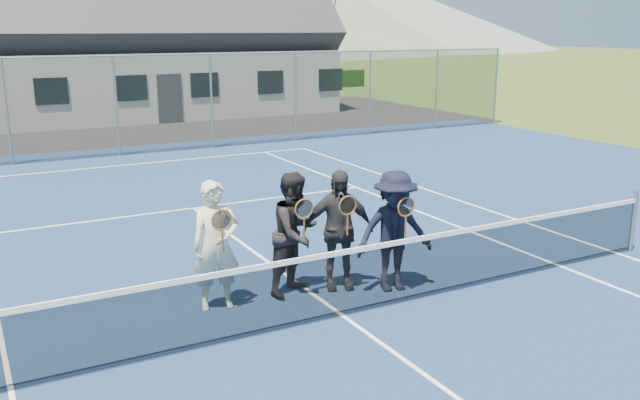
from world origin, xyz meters
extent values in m
plane|color=#33491A|center=(0.00, 20.00, 0.00)|extent=(220.00, 220.00, 0.00)
cube|color=navy|center=(0.00, 0.00, 0.01)|extent=(30.00, 30.00, 0.02)
cube|color=black|center=(0.00, 32.00, 0.55)|extent=(40.00, 1.20, 1.10)
cone|color=slate|center=(55.00, 95.00, 7.00)|extent=(90.00, 90.00, 14.00)
cube|color=white|center=(0.00, 11.88, 0.03)|extent=(10.97, 0.06, 0.01)
cube|color=white|center=(5.49, 0.00, 0.03)|extent=(0.06, 23.77, 0.01)
cube|color=white|center=(-4.12, 0.00, 0.03)|extent=(0.06, 23.77, 0.01)
cube|color=white|center=(4.12, 0.00, 0.03)|extent=(0.06, 23.77, 0.01)
cube|color=white|center=(0.00, 6.40, 0.03)|extent=(8.23, 0.06, 0.01)
cube|color=white|center=(0.00, 0.00, 0.03)|extent=(0.06, 12.80, 0.01)
cylinder|color=slate|center=(5.80, 0.00, 0.55)|extent=(0.08, 0.08, 1.10)
cube|color=black|center=(0.00, 0.00, 0.48)|extent=(11.60, 0.02, 0.88)
cube|color=white|center=(0.00, 0.00, 0.93)|extent=(11.60, 0.03, 0.07)
cylinder|color=slate|center=(-3.00, 13.50, 1.50)|extent=(0.07, 0.07, 3.00)
cylinder|color=slate|center=(0.00, 13.50, 1.50)|extent=(0.07, 0.07, 3.00)
cylinder|color=slate|center=(3.00, 13.50, 1.50)|extent=(0.07, 0.07, 3.00)
cylinder|color=slate|center=(6.00, 13.50, 1.50)|extent=(0.07, 0.07, 3.00)
cylinder|color=slate|center=(9.00, 13.50, 1.50)|extent=(0.07, 0.07, 3.00)
cylinder|color=slate|center=(12.00, 13.50, 1.50)|extent=(0.07, 0.07, 3.00)
cylinder|color=slate|center=(15.00, 13.50, 1.50)|extent=(0.07, 0.07, 3.00)
cube|color=black|center=(0.00, 13.50, 1.50)|extent=(30.00, 0.03, 3.00)
cylinder|color=slate|center=(0.00, 13.50, 3.00)|extent=(30.00, 0.04, 0.04)
cube|color=silver|center=(4.00, 24.00, 1.40)|extent=(15.00, 8.00, 2.80)
cube|color=#2D2D33|center=(3.50, 19.98, 1.00)|extent=(1.00, 0.06, 2.00)
cube|color=black|center=(-1.00, 19.98, 1.50)|extent=(1.20, 0.06, 1.00)
cube|color=black|center=(2.00, 19.98, 1.50)|extent=(1.20, 0.06, 1.00)
cube|color=black|center=(5.00, 19.98, 1.50)|extent=(1.20, 0.06, 1.00)
cube|color=black|center=(8.00, 19.98, 1.50)|extent=(1.20, 0.06, 1.00)
cube|color=black|center=(11.00, 19.98, 1.50)|extent=(1.20, 0.06, 1.00)
cylinder|color=#372714|center=(2.00, 33.00, 1.93)|extent=(0.22, 0.22, 3.85)
cylinder|color=#371F14|center=(12.00, 33.00, 1.93)|extent=(0.22, 0.22, 3.85)
cylinder|color=#361F13|center=(18.00, 33.00, 1.93)|extent=(0.22, 0.22, 3.85)
imported|color=beige|center=(-1.37, 1.10, 0.92)|extent=(0.71, 0.52, 1.80)
torus|color=brown|center=(-1.37, 0.83, 1.35)|extent=(0.29, 0.02, 0.29)
cylinder|color=black|center=(-1.37, 0.83, 1.35)|extent=(0.25, 0.00, 0.25)
cylinder|color=brown|center=(-1.37, 0.83, 1.07)|extent=(0.03, 0.03, 0.32)
imported|color=black|center=(-0.16, 1.10, 0.92)|extent=(1.08, 0.99, 1.80)
torus|color=brown|center=(-0.16, 0.83, 1.35)|extent=(0.29, 0.02, 0.29)
cylinder|color=black|center=(-0.16, 0.83, 1.35)|extent=(0.25, 0.00, 0.25)
cylinder|color=brown|center=(-0.16, 0.83, 1.07)|extent=(0.03, 0.03, 0.32)
imported|color=#242529|center=(0.47, 0.96, 0.92)|extent=(1.14, 0.76, 1.80)
torus|color=brown|center=(0.47, 0.69, 1.35)|extent=(0.29, 0.02, 0.29)
cylinder|color=black|center=(0.47, 0.69, 1.35)|extent=(0.25, 0.00, 0.25)
cylinder|color=brown|center=(0.47, 0.69, 1.07)|extent=(0.03, 0.03, 0.32)
imported|color=black|center=(1.15, 0.50, 0.92)|extent=(1.27, 0.88, 1.80)
torus|color=brown|center=(1.15, 0.23, 1.35)|extent=(0.29, 0.02, 0.29)
cylinder|color=black|center=(1.15, 0.23, 1.35)|extent=(0.25, 0.00, 0.25)
cylinder|color=brown|center=(1.15, 0.23, 1.07)|extent=(0.03, 0.03, 0.32)
camera|label=1|loc=(-4.30, -7.30, 3.80)|focal=38.00mm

